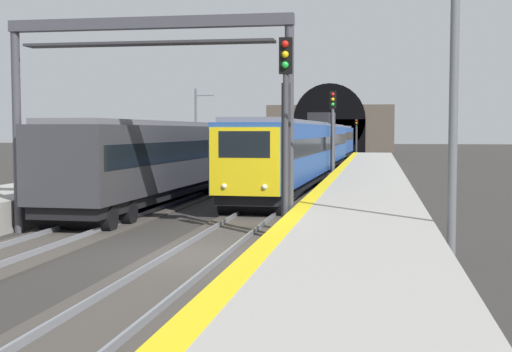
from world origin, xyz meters
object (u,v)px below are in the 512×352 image
at_px(train_adjacent_platform, 239,148).
at_px(train_main_approaching, 319,145).
at_px(railway_signal_mid, 333,129).
at_px(railway_signal_far, 356,134).
at_px(catenary_mast_near, 452,102).
at_px(railway_signal_near, 286,121).
at_px(overhead_signal_gantry, 148,70).
at_px(catenary_mast_far, 196,127).

bearing_deg(train_adjacent_platform, train_main_approaching, -33.70).
bearing_deg(railway_signal_mid, railway_signal_far, -180.00).
relative_size(railway_signal_far, catenary_mast_near, 0.61).
relative_size(railway_signal_near, railway_signal_far, 1.26).
bearing_deg(railway_signal_far, overhead_signal_gantry, -3.65).
relative_size(railway_signal_near, catenary_mast_near, 0.77).
xyz_separation_m(railway_signal_far, overhead_signal_gantry, (-69.18, 4.41, 2.39)).
bearing_deg(train_adjacent_platform, railway_signal_near, -164.63).
bearing_deg(train_adjacent_platform, catenary_mast_far, 28.10).
height_order(railway_signal_near, overhead_signal_gantry, overhead_signal_gantry).
bearing_deg(railway_signal_mid, catenary_mast_far, -144.37).
xyz_separation_m(train_main_approaching, railway_signal_mid, (-12.97, -1.90, 1.23)).
bearing_deg(train_main_approaching, catenary_mast_far, -114.29).
height_order(railway_signal_far, overhead_signal_gantry, overhead_signal_gantry).
relative_size(train_main_approaching, overhead_signal_gantry, 6.58).
bearing_deg(catenary_mast_near, railway_signal_mid, 10.12).
bearing_deg(train_adjacent_platform, overhead_signal_gantry, -173.29).
distance_m(train_adjacent_platform, catenary_mast_near, 32.73).
distance_m(railway_signal_mid, overhead_signal_gantry, 21.90).
distance_m(railway_signal_near, railway_signal_far, 69.85).
height_order(train_main_approaching, catenary_mast_far, catenary_mast_far).
xyz_separation_m(train_main_approaching, railway_signal_far, (34.83, -1.90, 0.63)).
xyz_separation_m(train_adjacent_platform, catenary_mast_near, (-30.65, -11.34, 1.89)).
distance_m(train_main_approaching, railway_signal_mid, 13.17).
bearing_deg(overhead_signal_gantry, railway_signal_mid, -11.65).
distance_m(overhead_signal_gantry, catenary_mast_far, 40.88).
bearing_deg(overhead_signal_gantry, train_adjacent_platform, 5.26).
bearing_deg(train_adjacent_platform, railway_signal_mid, -128.81).
distance_m(railway_signal_far, catenary_mast_far, 32.17).
height_order(train_main_approaching, overhead_signal_gantry, overhead_signal_gantry).
bearing_deg(railway_signal_near, catenary_mast_far, -161.89).
bearing_deg(catenary_mast_near, train_main_approaching, 9.51).
height_order(train_main_approaching, train_adjacent_platform, train_main_approaching).
relative_size(railway_signal_near, overhead_signal_gantry, 0.66).
height_order(train_adjacent_platform, catenary_mast_near, catenary_mast_near).
xyz_separation_m(railway_signal_near, railway_signal_far, (69.84, 0.00, -0.78)).
distance_m(train_main_approaching, overhead_signal_gantry, 34.57).
height_order(railway_signal_mid, catenary_mast_far, catenary_mast_far).
bearing_deg(railway_signal_mid, train_main_approaching, -171.66).
height_order(train_adjacent_platform, railway_signal_near, railway_signal_near).
bearing_deg(overhead_signal_gantry, railway_signal_far, -3.65).
relative_size(railway_signal_far, overhead_signal_gantry, 0.52).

